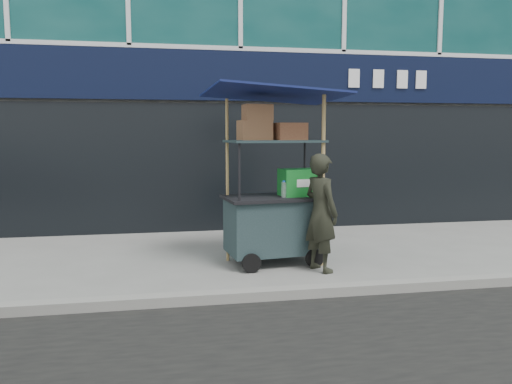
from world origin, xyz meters
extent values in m
plane|color=slate|center=(0.00, 0.00, 0.00)|extent=(80.00, 80.00, 0.00)
cube|color=gray|center=(0.00, -0.20, 0.06)|extent=(80.00, 0.18, 0.12)
cube|color=black|center=(0.00, 3.86, 2.90)|extent=(15.68, 0.06, 0.90)
cube|color=black|center=(0.00, 3.90, 1.20)|extent=(15.68, 0.04, 2.40)
cube|color=#19292C|center=(0.08, 1.34, 0.54)|extent=(1.38, 0.91, 0.76)
cylinder|color=black|center=(-0.32, 0.89, 0.13)|extent=(0.26, 0.08, 0.26)
cylinder|color=black|center=(0.58, 1.00, 0.13)|extent=(0.26, 0.08, 0.26)
cube|color=black|center=(0.08, 1.34, 0.94)|extent=(1.48, 1.00, 0.04)
cylinder|color=black|center=(-0.47, 0.95, 1.33)|extent=(0.04, 0.04, 0.81)
cylinder|color=black|center=(0.71, 1.09, 1.33)|extent=(0.04, 0.04, 0.81)
cylinder|color=black|center=(-0.55, 1.59, 1.33)|extent=(0.04, 0.04, 0.81)
cylinder|color=black|center=(0.63, 1.73, 1.33)|extent=(0.04, 0.04, 0.81)
cube|color=#19292C|center=(0.08, 1.34, 1.73)|extent=(1.38, 0.91, 0.03)
cylinder|color=olive|center=(0.71, 1.09, 1.22)|extent=(0.06, 0.06, 2.44)
cylinder|color=olive|center=(-0.55, 1.59, 1.17)|extent=(0.05, 0.05, 2.33)
cube|color=#0C1944|center=(0.08, 1.34, 2.39)|extent=(1.99, 1.51, 0.21)
cube|color=#106616|center=(0.45, 1.33, 1.15)|extent=(0.58, 0.44, 0.38)
cylinder|color=silver|center=(0.17, 1.13, 1.07)|extent=(0.08, 0.08, 0.22)
cylinder|color=#184EB4|center=(0.17, 1.13, 1.19)|extent=(0.04, 0.04, 0.02)
cube|color=brown|center=(-0.19, 1.36, 1.89)|extent=(0.47, 0.37, 0.27)
cube|color=#986C42|center=(0.30, 1.31, 1.87)|extent=(0.44, 0.35, 0.24)
cube|color=brown|center=(-0.16, 1.35, 2.13)|extent=(0.41, 0.32, 0.22)
imported|color=black|center=(0.61, 0.84, 0.79)|extent=(0.57, 0.68, 1.58)
camera|label=1|loc=(-1.44, -5.47, 1.84)|focal=35.00mm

